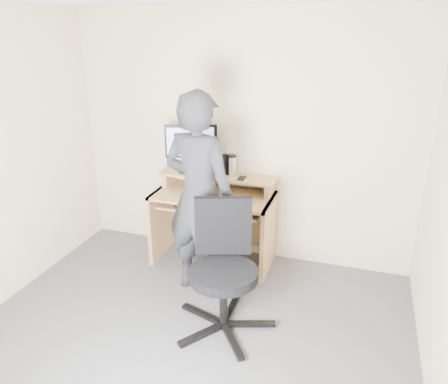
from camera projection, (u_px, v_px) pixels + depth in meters
The scene contains 13 objects.
ground at pixel (175, 357), 3.27m from camera, with size 3.50×3.50×0.00m, color #56575C.
back_wall at pixel (241, 140), 4.37m from camera, with size 3.50×0.02×2.50m, color beige.
desk at pixel (216, 210), 4.49m from camera, with size 1.20×0.60×0.91m.
monitor at pixel (191, 144), 4.38m from camera, with size 0.50×0.21×0.50m.
external_drive at pixel (224, 165), 4.39m from camera, with size 0.07×0.13×0.20m, color black.
travel_mug at pixel (232, 166), 4.37m from camera, with size 0.09×0.09×0.19m, color silver.
smartphone at pixel (242, 178), 4.30m from camera, with size 0.07×0.13×0.01m, color black.
charger at pixel (185, 172), 4.44m from camera, with size 0.04×0.04×0.04m, color black.
headphones at pixel (207, 170), 4.53m from camera, with size 0.16×0.16×0.02m, color silver.
keyboard at pixel (198, 204), 4.33m from camera, with size 0.46×0.18×0.03m, color black.
mouse at pixel (244, 200), 4.15m from camera, with size 0.10×0.06×0.04m, color black.
office_chair at pixel (223, 263), 3.46m from camera, with size 0.82×0.79×1.03m.
person at pixel (199, 197), 3.80m from camera, with size 0.68×0.44×1.86m, color black.
Camera 1 is at (1.16, -2.36, 2.33)m, focal length 35.00 mm.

